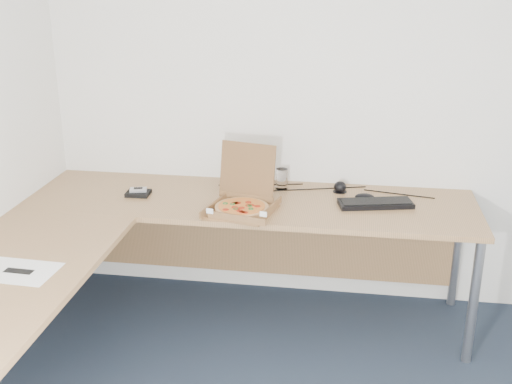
% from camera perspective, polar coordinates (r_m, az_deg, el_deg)
% --- Properties ---
extents(room_shell, '(3.50, 3.50, 2.50)m').
position_cam_1_polar(room_shell, '(2.02, 7.13, -1.48)').
color(room_shell, white).
rests_on(room_shell, ground).
extents(desk, '(2.50, 2.20, 0.73)m').
position_cam_1_polar(desk, '(3.24, -7.38, -3.47)').
color(desk, '#A4784B').
rests_on(desk, ground).
extents(pizza_box, '(0.32, 0.37, 0.33)m').
position_cam_1_polar(pizza_box, '(3.38, -1.24, -1.08)').
color(pizza_box, brown).
rests_on(pizza_box, desk).
extents(drinking_glass, '(0.07, 0.07, 0.12)m').
position_cam_1_polar(drinking_glass, '(3.70, 2.33, 1.19)').
color(drinking_glass, silver).
rests_on(drinking_glass, desk).
extents(keyboard, '(0.42, 0.23, 0.02)m').
position_cam_1_polar(keyboard, '(3.52, 10.68, -1.03)').
color(keyboard, black).
rests_on(keyboard, desk).
extents(mouse, '(0.12, 0.10, 0.04)m').
position_cam_1_polar(mouse, '(3.58, 9.75, -0.45)').
color(mouse, black).
rests_on(mouse, desk).
extents(wallet, '(0.13, 0.11, 0.02)m').
position_cam_1_polar(wallet, '(3.68, -10.54, -0.11)').
color(wallet, black).
rests_on(wallet, desk).
extents(phone, '(0.10, 0.07, 0.02)m').
position_cam_1_polar(phone, '(3.67, -10.54, 0.20)').
color(phone, '#B2B5BA').
rests_on(phone, wallet).
extents(paper_sheet, '(0.33, 0.24, 0.00)m').
position_cam_1_polar(paper_sheet, '(2.93, -20.55, -6.69)').
color(paper_sheet, white).
rests_on(paper_sheet, desk).
extents(dome_speaker, '(0.08, 0.08, 0.07)m').
position_cam_1_polar(dome_speaker, '(3.69, 7.57, 0.51)').
color(dome_speaker, black).
rests_on(dome_speaker, desk).
extents(cable_bundle, '(0.60, 0.12, 0.01)m').
position_cam_1_polar(cable_bundle, '(3.73, 5.75, 0.30)').
color(cable_bundle, black).
rests_on(cable_bundle, desk).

